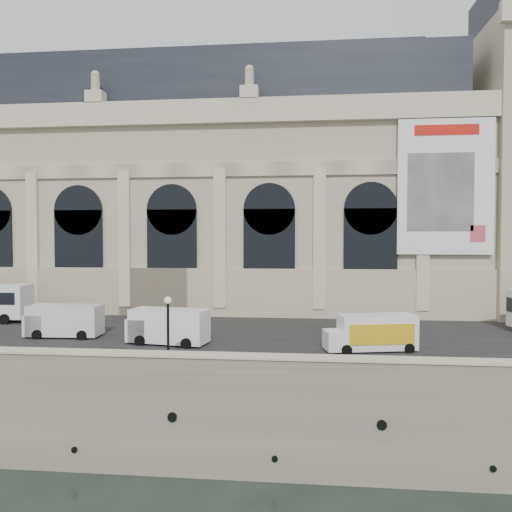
{
  "coord_description": "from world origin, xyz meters",
  "views": [
    {
      "loc": [
        9.81,
        -28.12,
        14.02
      ],
      "look_at": [
        4.65,
        22.0,
        12.26
      ],
      "focal_mm": 35.0,
      "sensor_mm": 36.0,
      "label": 1
    }
  ],
  "objects": [
    {
      "name": "ground",
      "position": [
        0.0,
        0.0,
        0.0
      ],
      "size": [
        260.0,
        260.0,
        0.0
      ],
      "primitive_type": "plane",
      "color": "black",
      "rests_on": "ground"
    },
    {
      "name": "quay",
      "position": [
        0.0,
        35.0,
        3.0
      ],
      "size": [
        160.0,
        70.0,
        6.0
      ],
      "primitive_type": "cube",
      "color": "gray",
      "rests_on": "ground"
    },
    {
      "name": "street",
      "position": [
        0.0,
        14.0,
        6.03
      ],
      "size": [
        160.0,
        24.0,
        0.06
      ],
      "primitive_type": "cube",
      "color": "#2D2D2D",
      "rests_on": "quay"
    },
    {
      "name": "parapet",
      "position": [
        0.0,
        0.6,
        6.62
      ],
      "size": [
        160.0,
        1.4,
        1.21
      ],
      "color": "gray",
      "rests_on": "quay"
    },
    {
      "name": "museum",
      "position": [
        -5.98,
        30.86,
        19.72
      ],
      "size": [
        69.0,
        18.7,
        29.1
      ],
      "color": "#B4A88B",
      "rests_on": "quay"
    },
    {
      "name": "van_b",
      "position": [
        -0.92,
        8.53,
        7.37
      ],
      "size": [
        6.32,
        3.25,
        2.69
      ],
      "color": "white",
      "rests_on": "quay"
    },
    {
      "name": "van_c",
      "position": [
        -10.05,
        10.25,
        7.35
      ],
      "size": [
        5.99,
        2.63,
        2.63
      ],
      "color": "silver",
      "rests_on": "quay"
    },
    {
      "name": "box_truck",
      "position": [
        14.42,
        7.78,
        7.31
      ],
      "size": [
        6.72,
        3.35,
        2.6
      ],
      "color": "white",
      "rests_on": "quay"
    },
    {
      "name": "lamp_right",
      "position": [
        1.21,
        1.98,
        8.2
      ],
      "size": [
        0.45,
        0.45,
        4.42
      ],
      "color": "black",
      "rests_on": "quay"
    }
  ]
}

